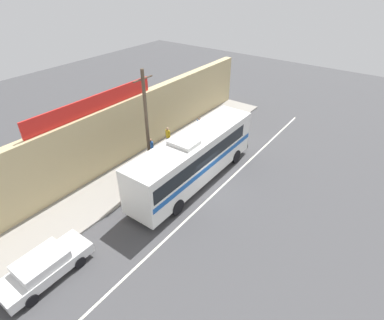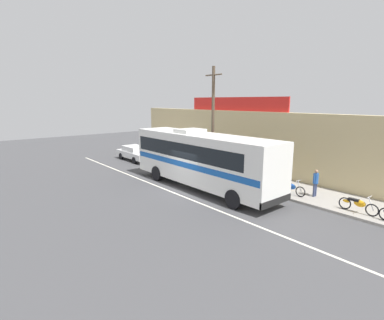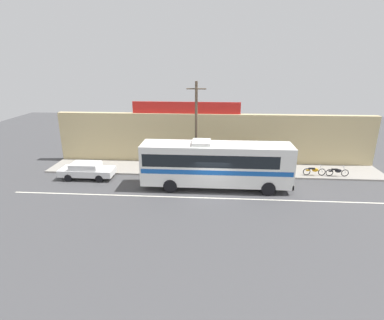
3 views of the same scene
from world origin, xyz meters
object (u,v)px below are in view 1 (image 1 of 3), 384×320
motorcycle_red (233,115)px  pedestrian_far_right (199,125)px  motorcycle_purple (198,137)px  pedestrian_near_shop (168,135)px  pedestrian_by_curb (151,147)px  utility_pole (147,127)px  intercity_bus (194,157)px  parked_car (44,266)px  motorcycle_green (222,122)px

motorcycle_red → pedestrian_far_right: pedestrian_far_right is taller
motorcycle_purple → pedestrian_near_shop: bearing=142.9°
pedestrian_far_right → pedestrian_by_curb: 5.49m
utility_pole → motorcycle_red: utility_pole is taller
intercity_bus → motorcycle_purple: bearing=31.8°
intercity_bus → motorcycle_purple: size_ratio=5.93×
parked_car → pedestrian_by_curb: (11.27, 3.25, 0.37)m
parked_car → pedestrian_far_right: size_ratio=2.82×
parked_car → motorcycle_red: size_ratio=2.37×
intercity_bus → motorcycle_green: intercity_bus is taller
parked_car → utility_pole: utility_pole is taller
utility_pole → motorcycle_red: (12.04, 0.21, -3.64)m
pedestrian_far_right → pedestrian_near_shop: size_ratio=0.92×
intercity_bus → pedestrian_near_shop: bearing=60.0°
motorcycle_purple → pedestrian_near_shop: 2.72m
intercity_bus → motorcycle_red: (10.43, 2.81, -1.50)m
utility_pole → pedestrian_far_right: utility_pole is taller
pedestrian_by_curb → motorcycle_purple: bearing=-19.6°
motorcycle_green → pedestrian_far_right: size_ratio=1.18×
pedestrian_far_right → pedestrian_near_shop: (-3.30, 0.88, 0.09)m
motorcycle_purple → pedestrian_far_right: bearing=31.5°
intercity_bus → pedestrian_by_curb: 4.57m
motorcycle_green → pedestrian_by_curb: (-8.06, 1.56, 0.54)m
intercity_bus → pedestrian_near_shop: (2.61, 4.53, -0.91)m
motorcycle_purple → pedestrian_far_right: pedestrian_far_right is taller
parked_car → motorcycle_red: (21.22, 1.62, -0.17)m
utility_pole → pedestrian_by_curb: 4.17m
pedestrian_near_shop → motorcycle_red: bearing=-12.4°
motorcycle_green → motorcycle_purple: bearing=179.4°
intercity_bus → pedestrian_far_right: (5.91, 3.65, -1.00)m
utility_pole → motorcycle_purple: bearing=3.0°
pedestrian_near_shop → motorcycle_purple: bearing=-37.1°
pedestrian_by_curb → motorcycle_red: bearing=-9.3°
motorcycle_green → pedestrian_near_shop: size_ratio=1.09×
intercity_bus → pedestrian_near_shop: intercity_bus is taller
motorcycle_purple → pedestrian_by_curb: pedestrian_by_curb is taller
parked_car → pedestrian_far_right: (16.71, 2.46, 0.33)m
motorcycle_green → pedestrian_near_shop: pedestrian_near_shop is taller
utility_pole → pedestrian_near_shop: (4.23, 1.93, -3.05)m
pedestrian_far_right → pedestrian_by_curb: size_ratio=0.97×
pedestrian_far_right → motorcycle_red: bearing=-10.5°
motorcycle_green → pedestrian_near_shop: bearing=164.5°
pedestrian_near_shop → pedestrian_by_curb: bearing=-177.6°
parked_car → pedestrian_near_shop: 13.83m
utility_pole → motorcycle_purple: (6.35, 0.33, -3.64)m
utility_pole → pedestrian_near_shop: 5.56m
intercity_bus → pedestrian_by_curb: size_ratio=6.92×
motorcycle_purple → motorcycle_green: 3.81m
utility_pole → motorcycle_green: utility_pole is taller
parked_car → utility_pole: (9.18, 1.41, 3.47)m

